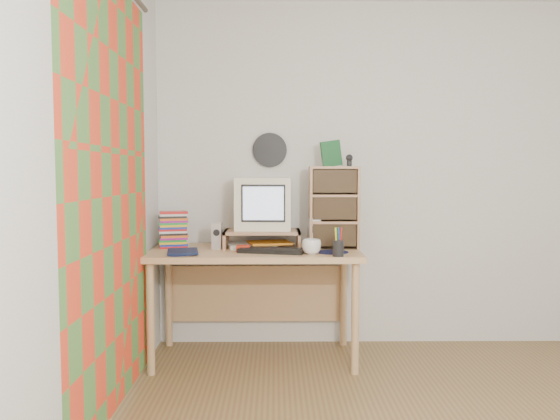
{
  "coord_description": "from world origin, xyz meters",
  "views": [
    {
      "loc": [
        -0.89,
        -2.26,
        1.27
      ],
      "look_at": [
        -0.86,
        1.33,
        1.02
      ],
      "focal_mm": 35.0,
      "sensor_mm": 36.0,
      "label": 1
    }
  ],
  "objects_px": {
    "diary": "(167,250)",
    "keyboard": "(271,251)",
    "desk": "(255,268)",
    "mug": "(312,247)",
    "dvd_stack": "(173,228)",
    "cd_rack": "(334,207)",
    "crt_monitor": "(264,204)"
  },
  "relations": [
    {
      "from": "desk",
      "to": "mug",
      "type": "bearing_deg",
      "value": -37.16
    },
    {
      "from": "mug",
      "to": "desk",
      "type": "bearing_deg",
      "value": 142.84
    },
    {
      "from": "keyboard",
      "to": "diary",
      "type": "distance_m",
      "value": 0.66
    },
    {
      "from": "diary",
      "to": "mug",
      "type": "bearing_deg",
      "value": -11.62
    },
    {
      "from": "cd_rack",
      "to": "mug",
      "type": "height_order",
      "value": "cd_rack"
    },
    {
      "from": "dvd_stack",
      "to": "cd_rack",
      "type": "bearing_deg",
      "value": -15.69
    },
    {
      "from": "desk",
      "to": "diary",
      "type": "bearing_deg",
      "value": -154.72
    },
    {
      "from": "desk",
      "to": "diary",
      "type": "height_order",
      "value": "diary"
    },
    {
      "from": "mug",
      "to": "cd_rack",
      "type": "bearing_deg",
      "value": 59.67
    },
    {
      "from": "keyboard",
      "to": "dvd_stack",
      "type": "bearing_deg",
      "value": 172.88
    },
    {
      "from": "keyboard",
      "to": "mug",
      "type": "bearing_deg",
      "value": -1.65
    },
    {
      "from": "dvd_stack",
      "to": "cd_rack",
      "type": "xyz_separation_m",
      "value": [
        1.1,
        -0.03,
        0.15
      ]
    },
    {
      "from": "keyboard",
      "to": "cd_rack",
      "type": "bearing_deg",
      "value": 40.82
    },
    {
      "from": "mug",
      "to": "diary",
      "type": "relative_size",
      "value": 0.52
    },
    {
      "from": "keyboard",
      "to": "desk",
      "type": "bearing_deg",
      "value": 131.47
    },
    {
      "from": "cd_rack",
      "to": "diary",
      "type": "relative_size",
      "value": 2.39
    },
    {
      "from": "diary",
      "to": "keyboard",
      "type": "bearing_deg",
      "value": -6.18
    },
    {
      "from": "crt_monitor",
      "to": "dvd_stack",
      "type": "distance_m",
      "value": 0.65
    },
    {
      "from": "mug",
      "to": "diary",
      "type": "bearing_deg",
      "value": 178.64
    },
    {
      "from": "crt_monitor",
      "to": "diary",
      "type": "bearing_deg",
      "value": -147.67
    },
    {
      "from": "desk",
      "to": "dvd_stack",
      "type": "relative_size",
      "value": 5.29
    },
    {
      "from": "dvd_stack",
      "to": "keyboard",
      "type": "bearing_deg",
      "value": -34.55
    },
    {
      "from": "keyboard",
      "to": "mug",
      "type": "relative_size",
      "value": 3.47
    },
    {
      "from": "desk",
      "to": "keyboard",
      "type": "distance_m",
      "value": 0.28
    },
    {
      "from": "keyboard",
      "to": "mug",
      "type": "height_order",
      "value": "mug"
    },
    {
      "from": "dvd_stack",
      "to": "cd_rack",
      "type": "distance_m",
      "value": 1.11
    },
    {
      "from": "cd_rack",
      "to": "crt_monitor",
      "type": "bearing_deg",
      "value": 171.12
    },
    {
      "from": "keyboard",
      "to": "diary",
      "type": "height_order",
      "value": "diary"
    },
    {
      "from": "keyboard",
      "to": "mug",
      "type": "xyz_separation_m",
      "value": [
        0.26,
        -0.07,
        0.03
      ]
    },
    {
      "from": "mug",
      "to": "keyboard",
      "type": "bearing_deg",
      "value": 165.0
    },
    {
      "from": "dvd_stack",
      "to": "cd_rack",
      "type": "relative_size",
      "value": 0.47
    },
    {
      "from": "crt_monitor",
      "to": "mug",
      "type": "height_order",
      "value": "crt_monitor"
    }
  ]
}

